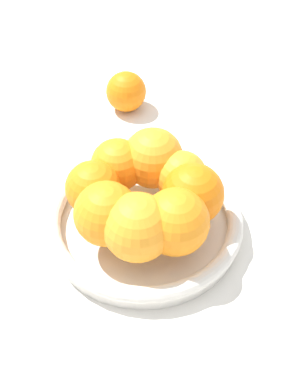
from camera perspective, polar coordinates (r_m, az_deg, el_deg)
ground_plane at (r=0.69m, az=0.00°, el=-4.10°), size 4.00×4.00×0.00m
fruit_bowl at (r=0.68m, az=0.00°, el=-3.17°), size 0.25×0.25×0.03m
orange_pile at (r=0.64m, az=0.18°, el=-0.29°), size 0.18×0.19×0.08m
stray_orange at (r=0.87m, az=-1.92°, el=10.66°), size 0.06×0.06×0.06m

